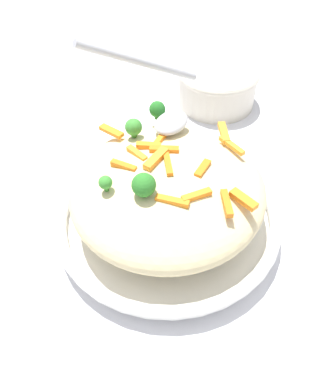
# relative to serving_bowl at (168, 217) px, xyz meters

# --- Properties ---
(ground_plane) EXTENTS (2.40, 2.40, 0.00)m
(ground_plane) POSITION_rel_serving_bowl_xyz_m (0.00, 0.00, -0.02)
(ground_plane) COLOR silver
(serving_bowl) EXTENTS (0.31, 0.31, 0.04)m
(serving_bowl) POSITION_rel_serving_bowl_xyz_m (0.00, 0.00, 0.00)
(serving_bowl) COLOR white
(serving_bowl) RESTS_ON ground_plane
(pasta_mound) EXTENTS (0.25, 0.25, 0.08)m
(pasta_mound) POSITION_rel_serving_bowl_xyz_m (0.00, 0.00, 0.05)
(pasta_mound) COLOR beige
(pasta_mound) RESTS_ON serving_bowl
(carrot_piece_0) EXTENTS (0.02, 0.04, 0.01)m
(carrot_piece_0) POSITION_rel_serving_bowl_xyz_m (0.04, 0.03, 0.09)
(carrot_piece_0) COLOR orange
(carrot_piece_0) RESTS_ON pasta_mound
(carrot_piece_1) EXTENTS (0.02, 0.03, 0.01)m
(carrot_piece_1) POSITION_rel_serving_bowl_xyz_m (-0.02, -0.04, 0.10)
(carrot_piece_1) COLOR orange
(carrot_piece_1) RESTS_ON pasta_mound
(carrot_piece_2) EXTENTS (0.03, 0.03, 0.01)m
(carrot_piece_2) POSITION_rel_serving_bowl_xyz_m (0.00, 0.00, 0.10)
(carrot_piece_2) COLOR orange
(carrot_piece_2) RESTS_ON pasta_mound
(carrot_piece_3) EXTENTS (0.02, 0.04, 0.01)m
(carrot_piece_3) POSITION_rel_serving_bowl_xyz_m (-0.08, 0.05, 0.09)
(carrot_piece_3) COLOR orange
(carrot_piece_3) RESTS_ON pasta_mound
(carrot_piece_4) EXTENTS (0.03, 0.03, 0.01)m
(carrot_piece_4) POSITION_rel_serving_bowl_xyz_m (0.02, 0.05, 0.09)
(carrot_piece_4) COLOR orange
(carrot_piece_4) RESTS_ON pasta_mound
(carrot_piece_5) EXTENTS (0.03, 0.04, 0.01)m
(carrot_piece_5) POSITION_rel_serving_bowl_xyz_m (-0.02, -0.02, 0.10)
(carrot_piece_5) COLOR orange
(carrot_piece_5) RESTS_ON pasta_mound
(carrot_piece_6) EXTENTS (0.03, 0.03, 0.01)m
(carrot_piece_6) POSITION_rel_serving_bowl_xyz_m (0.01, 0.09, 0.09)
(carrot_piece_6) COLOR orange
(carrot_piece_6) RESTS_ON pasta_mound
(carrot_piece_7) EXTENTS (0.01, 0.03, 0.01)m
(carrot_piece_7) POSITION_rel_serving_bowl_xyz_m (0.03, -0.05, 0.09)
(carrot_piece_7) COLOR orange
(carrot_piece_7) RESTS_ON pasta_mound
(carrot_piece_8) EXTENTS (0.02, 0.04, 0.01)m
(carrot_piece_8) POSITION_rel_serving_bowl_xyz_m (-0.00, 0.10, 0.09)
(carrot_piece_8) COLOR orange
(carrot_piece_8) RESTS_ON pasta_mound
(carrot_piece_9) EXTENTS (0.04, 0.03, 0.01)m
(carrot_piece_9) POSITION_rel_serving_bowl_xyz_m (-0.10, 0.03, 0.09)
(carrot_piece_9) COLOR orange
(carrot_piece_9) RESTS_ON pasta_mound
(carrot_piece_10) EXTENTS (0.02, 0.03, 0.01)m
(carrot_piece_10) POSITION_rel_serving_bowl_xyz_m (0.00, -0.05, 0.09)
(carrot_piece_10) COLOR orange
(carrot_piece_10) RESTS_ON pasta_mound
(carrot_piece_11) EXTENTS (0.03, 0.01, 0.01)m
(carrot_piece_11) POSITION_rel_serving_bowl_xyz_m (-0.02, 0.04, 0.09)
(carrot_piece_11) COLOR orange
(carrot_piece_11) RESTS_ON pasta_mound
(carrot_piece_12) EXTENTS (0.04, 0.01, 0.01)m
(carrot_piece_12) POSITION_rel_serving_bowl_xyz_m (0.00, -0.02, 0.10)
(carrot_piece_12) COLOR orange
(carrot_piece_12) RESTS_ON pasta_mound
(carrot_piece_13) EXTENTS (0.03, 0.01, 0.01)m
(carrot_piece_13) POSITION_rel_serving_bowl_xyz_m (-0.04, -0.04, 0.09)
(carrot_piece_13) COLOR orange
(carrot_piece_13) RESTS_ON pasta_mound
(carrot_piece_14) EXTENTS (0.01, 0.04, 0.01)m
(carrot_piece_14) POSITION_rel_serving_bowl_xyz_m (-0.02, -0.10, 0.09)
(carrot_piece_14) COLOR orange
(carrot_piece_14) RESTS_ON pasta_mound
(broccoli_floret_0) EXTENTS (0.02, 0.02, 0.03)m
(broccoli_floret_0) POSITION_rel_serving_bowl_xyz_m (-0.03, -0.07, 0.10)
(broccoli_floret_0) COLOR #377928
(broccoli_floret_0) RESTS_ON pasta_mound
(broccoli_floret_1) EXTENTS (0.02, 0.02, 0.02)m
(broccoli_floret_1) POSITION_rel_serving_bowl_xyz_m (0.07, -0.04, 0.10)
(broccoli_floret_1) COLOR #377928
(broccoli_floret_1) RESTS_ON pasta_mound
(broccoli_floret_2) EXTENTS (0.02, 0.02, 0.03)m
(broccoli_floret_2) POSITION_rel_serving_bowl_xyz_m (-0.08, -0.07, 0.10)
(broccoli_floret_2) COLOR #205B1C
(broccoli_floret_2) RESTS_ON pasta_mound
(broccoli_floret_3) EXTENTS (0.03, 0.03, 0.03)m
(broccoli_floret_3) POSITION_rel_serving_bowl_xyz_m (0.05, 0.00, 0.11)
(broccoli_floret_3) COLOR #296820
(broccoli_floret_3) RESTS_ON pasta_mound
(serving_spoon) EXTENTS (0.16, 0.15, 0.11)m
(serving_spoon) POSITION_rel_serving_bowl_xyz_m (-0.09, -0.07, 0.12)
(serving_spoon) COLOR #B7B7BC
(serving_spoon) RESTS_ON pasta_mound
(companion_bowl) EXTENTS (0.15, 0.15, 0.07)m
(companion_bowl) POSITION_rel_serving_bowl_xyz_m (-0.32, -0.08, 0.02)
(companion_bowl) COLOR beige
(companion_bowl) RESTS_ON ground_plane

